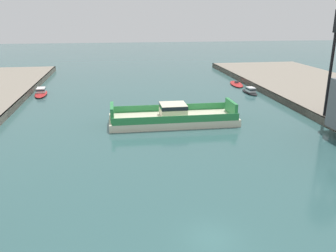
{
  "coord_description": "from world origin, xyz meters",
  "views": [
    {
      "loc": [
        -6.82,
        -22.57,
        16.58
      ],
      "look_at": [
        0.0,
        22.71,
        2.0
      ],
      "focal_mm": 37.65,
      "sensor_mm": 36.0,
      "label": 1
    }
  ],
  "objects_px": {
    "moored_boat_near_right": "(250,91)",
    "moored_boat_mid_left": "(41,92)",
    "moored_boat_far_left": "(236,84)",
    "chain_ferry": "(173,117)"
  },
  "relations": [
    {
      "from": "moored_boat_near_right",
      "to": "moored_boat_far_left",
      "type": "height_order",
      "value": "moored_boat_near_right"
    },
    {
      "from": "chain_ferry",
      "to": "moored_boat_near_right",
      "type": "distance_m",
      "value": 28.03
    },
    {
      "from": "moored_boat_near_right",
      "to": "moored_boat_far_left",
      "type": "bearing_deg",
      "value": 88.39
    },
    {
      "from": "chain_ferry",
      "to": "moored_boat_far_left",
      "type": "height_order",
      "value": "chain_ferry"
    },
    {
      "from": "moored_boat_near_right",
      "to": "moored_boat_mid_left",
      "type": "xyz_separation_m",
      "value": [
        -45.04,
        5.31,
        0.01
      ]
    },
    {
      "from": "moored_boat_near_right",
      "to": "moored_boat_mid_left",
      "type": "height_order",
      "value": "moored_boat_mid_left"
    },
    {
      "from": "chain_ferry",
      "to": "moored_boat_far_left",
      "type": "xyz_separation_m",
      "value": [
        20.58,
        29.07,
        -0.76
      ]
    },
    {
      "from": "moored_boat_near_right",
      "to": "moored_boat_far_left",
      "type": "relative_size",
      "value": 0.77
    },
    {
      "from": "moored_boat_near_right",
      "to": "moored_boat_far_left",
      "type": "distance_m",
      "value": 9.75
    },
    {
      "from": "moored_boat_far_left",
      "to": "moored_boat_mid_left",
      "type": "bearing_deg",
      "value": -174.41
    }
  ]
}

